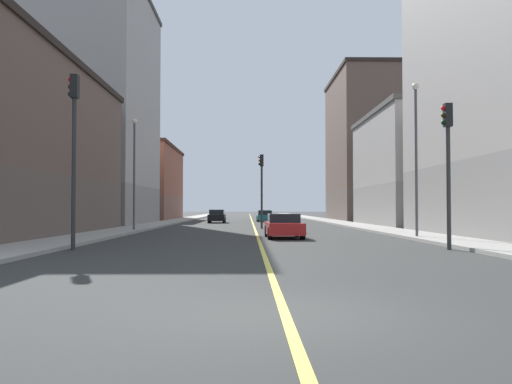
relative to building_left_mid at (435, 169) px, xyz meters
The scene contains 17 objects.
ground_plane 41.62m from the building_left_mid, 112.89° to the right, with size 400.00×400.00×0.00m, color #313331.
sidewalk_left 13.96m from the building_left_mid, 123.04° to the left, with size 2.82×168.00×0.15m, color #9E9B93.
sidewalk_right 27.76m from the building_left_mid, 156.39° to the left, with size 2.82×168.00×0.15m, color #9E9B93.
lane_center_stripe 20.08m from the building_left_mid, 145.76° to the left, with size 0.16×154.00×0.01m, color #E5D14C.
building_left_mid is the anchor object (origin of this frame).
building_left_far 19.31m from the building_left_mid, 90.00° to the left, with size 11.71×15.88×18.23m.
building_right_midblock 33.01m from the building_left_mid, behind, with size 11.71×16.80×22.45m.
building_right_distant 40.41m from the building_left_mid, 142.69° to the left, with size 11.71×18.33×9.86m.
traffic_light_left_near 27.59m from the building_left_mid, 108.93° to the right, with size 0.40×0.32×5.62m.
traffic_light_right_near 34.93m from the building_left_mid, 131.71° to the right, with size 0.40×0.32×6.67m.
traffic_light_median_far 16.68m from the building_left_mid, 159.28° to the right, with size 0.40×0.32×5.70m.
street_lamp_left_near 20.78m from the building_left_mid, 112.41° to the right, with size 0.36×0.36×7.92m.
street_lamp_right_near 26.57m from the building_left_mid, 155.72° to the right, with size 0.36×0.36×7.44m.
car_teal 21.00m from the building_left_mid, 135.45° to the left, with size 1.89×4.32×1.28m.
car_red 23.87m from the building_left_mid, 128.82° to the right, with size 1.96×4.06×1.28m.
car_black 22.61m from the building_left_mid, 153.65° to the left, with size 1.79×4.31×1.41m.
car_silver 25.91m from the building_left_mid, 124.45° to the left, with size 1.97×4.28×1.29m.
Camera 1 is at (-0.57, -7.84, 1.61)m, focal length 36.63 mm.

